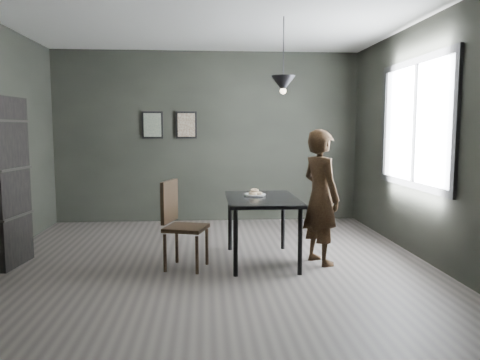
{
  "coord_description": "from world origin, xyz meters",
  "views": [
    {
      "loc": [
        -0.05,
        -5.29,
        1.54
      ],
      "look_at": [
        0.35,
        0.05,
        0.95
      ],
      "focal_mm": 35.0,
      "sensor_mm": 36.0,
      "label": 1
    }
  ],
  "objects": [
    {
      "name": "ground",
      "position": [
        0.0,
        0.0,
        0.0
      ],
      "size": [
        5.0,
        5.0,
        0.0
      ],
      "primitive_type": "plane",
      "color": "#393431",
      "rests_on": "ground"
    },
    {
      "name": "back_wall",
      "position": [
        0.0,
        2.5,
        1.4
      ],
      "size": [
        5.0,
        0.1,
        2.8
      ],
      "primitive_type": "cube",
      "color": "black",
      "rests_on": "ground"
    },
    {
      "name": "ceiling",
      "position": [
        0.0,
        0.0,
        2.8
      ],
      "size": [
        5.0,
        5.0,
        0.02
      ],
      "color": "silver",
      "rests_on": "ground"
    },
    {
      "name": "window_assembly",
      "position": [
        2.47,
        0.2,
        1.6
      ],
      "size": [
        0.04,
        1.96,
        1.56
      ],
      "color": "white",
      "rests_on": "ground"
    },
    {
      "name": "cafe_table",
      "position": [
        0.6,
        0.0,
        0.67
      ],
      "size": [
        0.8,
        1.2,
        0.75
      ],
      "color": "black",
      "rests_on": "ground"
    },
    {
      "name": "white_plate",
      "position": [
        0.53,
        0.15,
        0.76
      ],
      "size": [
        0.23,
        0.23,
        0.01
      ],
      "primitive_type": "cylinder",
      "color": "white",
      "rests_on": "cafe_table"
    },
    {
      "name": "donut_pile",
      "position": [
        0.53,
        0.15,
        0.79
      ],
      "size": [
        0.16,
        0.17,
        0.08
      ],
      "rotation": [
        0.0,
        0.0,
        -0.1
      ],
      "color": "beige",
      "rests_on": "white_plate"
    },
    {
      "name": "woman",
      "position": [
        1.26,
        -0.12,
        0.77
      ],
      "size": [
        0.55,
        0.66,
        1.53
      ],
      "primitive_type": "imported",
      "rotation": [
        0.0,
        0.0,
        1.96
      ],
      "color": "black",
      "rests_on": "ground"
    },
    {
      "name": "wood_chair",
      "position": [
        -0.35,
        -0.18,
        0.55
      ],
      "size": [
        0.53,
        0.53,
        0.97
      ],
      "rotation": [
        0.0,
        0.0,
        -0.3
      ],
      "color": "black",
      "rests_on": "ground"
    },
    {
      "name": "shelf_unit",
      "position": [
        -2.32,
        0.06,
        0.94
      ],
      "size": [
        0.43,
        0.67,
        1.89
      ],
      "primitive_type": "cube",
      "rotation": [
        0.0,
        0.0,
        -0.12
      ],
      "color": "black",
      "rests_on": "ground"
    },
    {
      "name": "pendant_lamp",
      "position": [
        0.85,
        0.1,
        2.05
      ],
      "size": [
        0.28,
        0.28,
        0.86
      ],
      "color": "black",
      "rests_on": "ground"
    },
    {
      "name": "framed_print_left",
      "position": [
        -0.9,
        2.47,
        1.6
      ],
      "size": [
        0.34,
        0.04,
        0.44
      ],
      "color": "black",
      "rests_on": "ground"
    },
    {
      "name": "framed_print_right",
      "position": [
        -0.35,
        2.47,
        1.6
      ],
      "size": [
        0.34,
        0.04,
        0.44
      ],
      "color": "black",
      "rests_on": "ground"
    }
  ]
}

